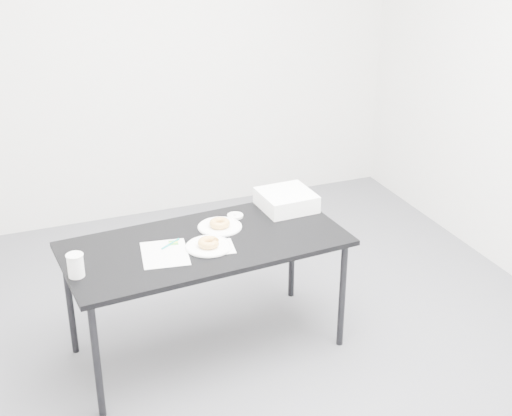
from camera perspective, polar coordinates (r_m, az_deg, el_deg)
name	(u,v)px	position (r m, az deg, el deg)	size (l,w,h in m)	color
floor	(242,346)	(4.20, -1.15, -10.96)	(4.00, 4.00, 0.00)	#4F4F55
wall_back	(145,45)	(5.45, -8.85, 12.77)	(4.00, 0.02, 2.70)	silver
table	(205,250)	(3.86, -4.06, -3.37)	(1.56, 0.82, 0.69)	black
scorecard	(165,253)	(3.73, -7.31, -3.63)	(0.24, 0.30, 0.00)	white
logo_patch	(173,243)	(3.83, -6.62, -2.78)	(0.05, 0.05, 0.00)	green
pen	(171,244)	(3.82, -6.86, -2.86)	(0.01, 0.01, 0.14)	#0B8382
napkin	(217,247)	(3.77, -3.11, -3.16)	(0.17, 0.17, 0.00)	white
plate_near	(209,246)	(3.77, -3.79, -3.08)	(0.25, 0.25, 0.01)	white
donut_near	(209,243)	(3.76, -3.80, -2.78)	(0.12, 0.12, 0.04)	#C9833F
plate_far	(220,227)	(3.98, -2.91, -1.51)	(0.25, 0.25, 0.01)	white
donut_far	(220,223)	(3.97, -2.92, -1.22)	(0.12, 0.12, 0.04)	#C9833F
coffee_cup	(76,265)	(3.58, -14.24, -4.47)	(0.08, 0.08, 0.12)	white
cup_lid	(235,216)	(4.10, -1.67, -0.62)	(0.09, 0.09, 0.01)	white
bakery_box	(286,200)	(4.20, 2.44, 0.64)	(0.30, 0.30, 0.10)	white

